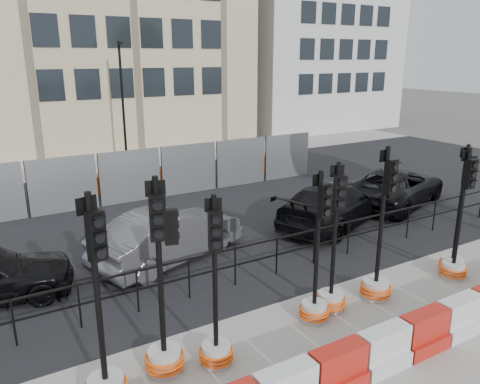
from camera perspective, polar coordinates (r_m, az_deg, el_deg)
ground at (r=11.20m, az=8.03°, el=-12.28°), size 120.00×120.00×0.00m
sidewalk_near at (r=9.42m, az=20.08°, el=-19.18°), size 40.00×6.00×0.02m
road at (r=16.76m, az=-6.98°, el=-2.33°), size 40.00×14.00×0.03m
sidewalk_far at (r=25.00m, az=-15.37°, el=3.39°), size 40.00×4.00×0.02m
building_white at (r=37.74m, az=8.07°, el=20.17°), size 12.00×9.06×16.00m
kerb_railing at (r=11.76m, az=4.51°, el=-7.00°), size 18.00×0.04×1.00m
heras_fencing at (r=19.33m, az=-8.95°, el=2.08°), size 14.33×1.72×2.00m
lamp_post_far at (r=23.67m, az=-14.09°, el=10.69°), size 0.12×0.56×6.00m
barrier_row at (r=9.33m, az=19.32°, el=-16.87°), size 16.75×0.50×0.80m
traffic_signal_a at (r=8.06m, az=-16.23°, el=-19.29°), size 0.69×0.69×3.50m
traffic_signal_b at (r=8.41m, az=-9.29°, el=-16.17°), size 0.70×0.70×3.54m
traffic_signal_c at (r=8.59m, az=-2.95°, el=-16.65°), size 0.63×0.63×3.18m
traffic_signal_d at (r=9.91m, az=9.25°, el=-11.31°), size 0.64×0.64×3.23m
traffic_signal_e at (r=10.38m, az=11.16°, el=-10.64°), size 0.65×0.65×3.30m
traffic_signal_f at (r=11.04m, az=16.54°, el=-8.41°), size 0.69×0.69×3.53m
traffic_signal_g at (r=12.73m, az=24.81°, el=-6.71°), size 0.65×0.65×3.30m
traffic_signal_h at (r=13.00m, az=24.73°, el=-6.21°), size 0.65×0.65×3.32m
car_b at (r=12.68m, az=-8.65°, el=-5.25°), size 4.24×5.29×1.43m
car_c at (r=15.46m, az=11.36°, el=-1.44°), size 5.25×6.21×1.42m
car_d at (r=18.16m, az=18.39°, el=0.63°), size 5.33×6.37×1.38m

